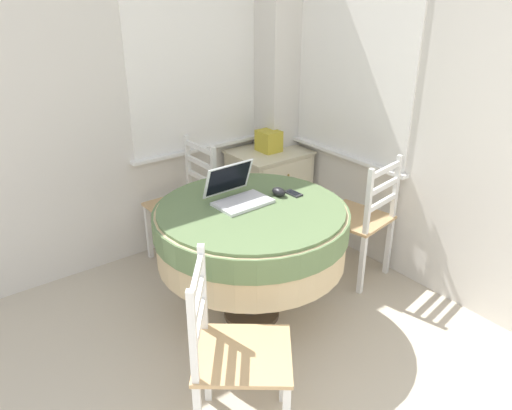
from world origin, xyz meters
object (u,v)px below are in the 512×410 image
at_px(laptop, 238,194).
at_px(dining_chair_near_right_window, 361,219).
at_px(round_dining_table, 251,230).
at_px(storage_box, 269,141).
at_px(computer_mouse, 279,192).
at_px(dining_chair_camera_near, 233,354).
at_px(dining_chair_near_back_window, 186,204).
at_px(cell_phone, 293,193).
at_px(corner_cabinet, 269,191).

height_order(laptop, dining_chair_near_right_window, laptop).
height_order(round_dining_table, dining_chair_near_right_window, dining_chair_near_right_window).
bearing_deg(round_dining_table, dining_chair_near_right_window, -4.95).
xyz_separation_m(dining_chair_near_right_window, storage_box, (-0.05, 0.99, 0.34)).
height_order(computer_mouse, dining_chair_camera_near, dining_chair_camera_near).
height_order(dining_chair_near_back_window, dining_chair_near_right_window, same).
relative_size(laptop, dining_chair_near_right_window, 0.37).
relative_size(laptop, cell_phone, 2.85).
bearing_deg(cell_phone, laptop, 160.43).
xyz_separation_m(dining_chair_near_back_window, dining_chair_near_right_window, (0.86, -0.98, 0.00)).
height_order(laptop, dining_chair_near_back_window, laptop).
relative_size(round_dining_table, corner_cabinet, 1.65).
distance_m(laptop, dining_chair_camera_near, 1.05).
bearing_deg(dining_chair_camera_near, dining_chair_near_back_window, 67.42).
bearing_deg(dining_chair_camera_near, storage_box, 47.32).
xyz_separation_m(cell_phone, storage_box, (0.53, 0.92, 0.01)).
xyz_separation_m(round_dining_table, corner_cabinet, (0.86, 0.90, -0.27)).
relative_size(cell_phone, storage_box, 0.67).
distance_m(round_dining_table, corner_cabinet, 1.27).
relative_size(round_dining_table, dining_chair_camera_near, 1.27).
xyz_separation_m(round_dining_table, computer_mouse, (0.24, 0.03, 0.18)).
relative_size(cell_phone, dining_chair_near_back_window, 0.13).
distance_m(round_dining_table, computer_mouse, 0.30).
bearing_deg(dining_chair_camera_near, laptop, 53.22).
xyz_separation_m(computer_mouse, dining_chair_camera_near, (-0.84, -0.70, -0.35)).
distance_m(computer_mouse, dining_chair_near_back_window, 0.95).
distance_m(laptop, dining_chair_near_back_window, 0.87).
distance_m(cell_phone, storage_box, 1.06).
height_order(round_dining_table, corner_cabinet, round_dining_table).
height_order(laptop, corner_cabinet, laptop).
distance_m(round_dining_table, laptop, 0.23).
bearing_deg(dining_chair_near_right_window, computer_mouse, 170.60).
distance_m(round_dining_table, storage_box, 1.27).
relative_size(computer_mouse, dining_chair_near_right_window, 0.11).
height_order(laptop, dining_chair_camera_near, laptop).
bearing_deg(corner_cabinet, dining_chair_camera_near, -132.84).
bearing_deg(dining_chair_near_back_window, round_dining_table, -93.23).
relative_size(dining_chair_near_right_window, dining_chair_camera_near, 1.00).
xyz_separation_m(laptop, dining_chair_near_back_window, (0.06, 0.78, -0.37)).
bearing_deg(dining_chair_camera_near, computer_mouse, 39.90).
bearing_deg(dining_chair_near_back_window, storage_box, 1.13).
xyz_separation_m(dining_chair_near_back_window, storage_box, (0.81, 0.02, 0.34)).
distance_m(cell_phone, dining_chair_near_back_window, 1.00).
distance_m(laptop, dining_chair_near_right_window, 1.01).
bearing_deg(computer_mouse, round_dining_table, -172.30).
height_order(dining_chair_near_right_window, corner_cabinet, dining_chair_near_right_window).
relative_size(laptop, dining_chair_near_back_window, 0.37).
height_order(cell_phone, dining_chair_near_back_window, dining_chair_near_back_window).
relative_size(computer_mouse, cell_phone, 0.85).
bearing_deg(dining_chair_near_right_window, cell_phone, 172.75).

